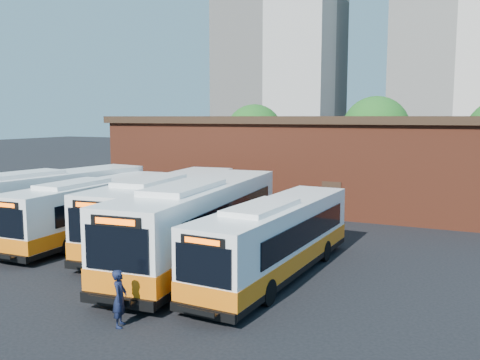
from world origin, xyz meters
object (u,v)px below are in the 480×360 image
at_px(bus_west, 93,211).
at_px(bus_mideast, 200,225).
at_px(bus_midwest, 166,212).
at_px(bus_east, 276,241).
at_px(bus_farwest, 47,204).
at_px(transit_worker, 120,298).

distance_m(bus_west, bus_mideast, 7.48).
height_order(bus_midwest, bus_east, bus_midwest).
relative_size(bus_midwest, bus_mideast, 0.95).
height_order(bus_farwest, transit_worker, bus_farwest).
relative_size(bus_farwest, bus_mideast, 0.95).
distance_m(bus_farwest, bus_mideast, 10.60).
relative_size(bus_mideast, transit_worker, 7.66).
bearing_deg(transit_worker, bus_midwest, 2.46).
bearing_deg(bus_mideast, bus_east, -11.42).
height_order(bus_east, transit_worker, bus_east).
distance_m(bus_farwest, bus_east, 14.31).
relative_size(bus_mideast, bus_east, 1.18).
distance_m(bus_midwest, bus_east, 7.54).
height_order(bus_mideast, transit_worker, bus_mideast).
bearing_deg(transit_worker, bus_mideast, -13.64).
relative_size(bus_farwest, transit_worker, 7.30).
distance_m(bus_farwest, transit_worker, 14.49).
height_order(bus_farwest, bus_west, bus_farwest).
height_order(bus_farwest, bus_mideast, bus_mideast).
xyz_separation_m(bus_midwest, bus_east, (7.01, -2.76, -0.16)).
distance_m(bus_mideast, bus_east, 3.72).
relative_size(bus_midwest, bus_east, 1.12).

